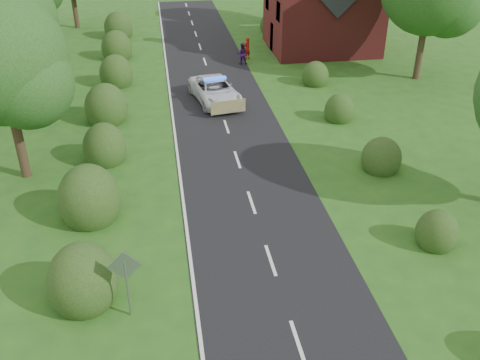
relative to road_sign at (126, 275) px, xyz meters
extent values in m
plane|color=#25541C|center=(5.00, -2.00, -1.65)|extent=(120.00, 120.00, 0.00)
cube|color=black|center=(5.00, 13.00, -1.64)|extent=(6.00, 70.00, 0.02)
cube|color=white|center=(5.00, -2.00, -1.63)|extent=(0.12, 1.80, 0.01)
cube|color=white|center=(5.00, 2.00, -1.63)|extent=(0.12, 1.80, 0.01)
cube|color=white|center=(5.00, 6.00, -1.63)|extent=(0.12, 1.80, 0.01)
cube|color=white|center=(5.00, 10.00, -1.63)|extent=(0.12, 1.80, 0.01)
cube|color=white|center=(5.00, 14.00, -1.63)|extent=(0.12, 1.80, 0.01)
cube|color=white|center=(5.00, 18.00, -1.63)|extent=(0.12, 1.80, 0.01)
cube|color=white|center=(5.00, 22.00, -1.63)|extent=(0.12, 1.80, 0.01)
cube|color=white|center=(5.00, 26.00, -1.63)|extent=(0.12, 1.80, 0.01)
cube|color=white|center=(5.00, 30.00, -1.63)|extent=(0.12, 1.80, 0.01)
cube|color=white|center=(5.00, 34.00, -1.63)|extent=(0.12, 1.80, 0.01)
cube|color=white|center=(5.00, 38.00, -1.63)|extent=(0.12, 1.80, 0.01)
cube|color=white|center=(5.00, 42.00, -1.63)|extent=(0.12, 1.80, 0.01)
cube|color=white|center=(5.00, 46.00, -1.63)|extent=(0.12, 1.80, 0.01)
cube|color=white|center=(2.10, 13.00, -1.63)|extent=(0.12, 70.00, 0.01)
ellipsoid|color=black|center=(-1.50, 1.00, -0.91)|extent=(2.30, 2.41, 2.70)
ellipsoid|color=black|center=(-1.70, 6.00, -0.83)|extent=(2.50, 2.62, 3.00)
ellipsoid|color=black|center=(-1.40, 11.00, -0.97)|extent=(2.10, 2.20, 2.50)
ellipsoid|color=black|center=(-1.60, 16.00, -0.88)|extent=(2.40, 2.52, 2.80)
ellipsoid|color=black|center=(-1.30, 22.00, -0.94)|extent=(2.20, 2.31, 2.60)
ellipsoid|color=black|center=(-1.50, 28.00, -0.91)|extent=(2.30, 2.41, 2.70)
ellipsoid|color=black|center=(-1.60, 34.00, -0.88)|extent=(2.40, 2.52, 2.80)
ellipsoid|color=black|center=(11.40, 2.00, -1.13)|extent=(1.60, 1.68, 1.90)
ellipsoid|color=black|center=(11.60, 8.00, -1.08)|extent=(1.90, 2.00, 2.10)
ellipsoid|color=black|center=(11.50, 14.00, -1.10)|extent=(1.70, 1.78, 2.00)
ellipsoid|color=black|center=(11.80, 20.00, -1.10)|extent=(1.80, 1.89, 2.00)
ellipsoid|color=black|center=(11.60, 34.00, -1.10)|extent=(1.70, 1.78, 2.00)
cylinder|color=#332316|center=(-5.00, 10.00, 0.33)|extent=(0.44, 0.44, 3.96)
sphere|color=#1B4212|center=(-5.00, 10.00, 3.93)|extent=(5.60, 5.60, 5.60)
sphere|color=#3A712B|center=(-4.02, 9.44, 3.03)|extent=(3.92, 3.92, 3.92)
cylinder|color=#332316|center=(-6.50, 18.00, 0.22)|extent=(0.44, 0.44, 3.74)
sphere|color=#1B4212|center=(-6.50, 18.00, 3.62)|extent=(5.60, 5.60, 5.60)
sphere|color=#3A712B|center=(-5.52, 17.44, 2.77)|extent=(3.92, 3.92, 3.92)
cylinder|color=#332316|center=(-8.00, 28.00, 0.77)|extent=(0.44, 0.44, 4.84)
cylinder|color=#332316|center=(-5.50, 38.00, 0.44)|extent=(0.44, 0.44, 4.18)
cylinder|color=#332316|center=(19.00, 20.00, 0.55)|extent=(0.44, 0.44, 4.40)
sphere|color=#3A712B|center=(20.12, 19.36, 3.55)|extent=(4.48, 4.48, 4.48)
cylinder|color=#332316|center=(14.00, 36.00, 0.33)|extent=(0.44, 0.44, 3.96)
cylinder|color=gray|center=(0.00, 0.00, -0.55)|extent=(0.08, 0.08, 2.20)
cube|color=gray|center=(0.00, 0.00, 0.35)|extent=(1.06, 0.04, 1.06)
cube|color=maroon|center=(14.50, 28.00, 1.10)|extent=(8.00, 7.00, 5.50)
imported|color=silver|center=(4.84, 17.88, -0.95)|extent=(3.20, 5.39, 1.40)
cube|color=yellow|center=(5.30, 15.37, -1.02)|extent=(2.07, 0.44, 0.77)
cube|color=blue|center=(4.84, 17.88, -0.17)|extent=(1.42, 0.53, 0.14)
imported|color=#A41A0E|center=(8.25, 26.21, -0.83)|extent=(0.71, 0.69, 1.64)
imported|color=#3D1356|center=(7.67, 25.01, -0.86)|extent=(0.80, 0.64, 1.59)
camera|label=1|loc=(1.47, -13.10, 10.69)|focal=40.00mm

